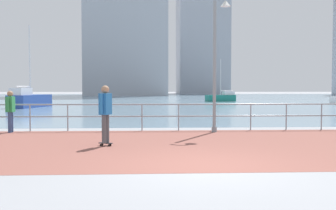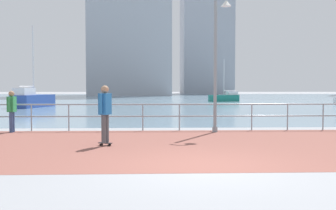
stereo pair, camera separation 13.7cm
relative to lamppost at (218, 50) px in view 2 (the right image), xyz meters
name	(u,v)px [view 2 (the right image)]	position (x,y,z in m)	size (l,w,h in m)	color
ground	(161,101)	(-1.36, 34.03, -3.00)	(220.00, 220.00, 0.00)	gray
brick_paving	(188,145)	(-1.36, -2.95, -3.00)	(28.00, 7.37, 0.01)	brown
harbor_water	(160,98)	(-1.36, 45.73, -3.00)	(180.00, 88.00, 0.00)	#6B899E
waterfront_railing	(179,112)	(-1.36, 0.73, -2.28)	(25.25, 0.06, 1.04)	#8C99A3
lamppost	(218,50)	(0.00, 0.00, 0.00)	(0.58, 0.73, 5.42)	gray
skateboarder	(105,110)	(-3.72, -3.07, -1.98)	(0.41, 0.54, 1.70)	black
bystander	(12,108)	(-7.56, 0.38, -2.11)	(0.25, 0.55, 1.53)	#384C7A
sailboat_white	(33,100)	(-12.51, 18.72, -2.34)	(2.50, 5.11, 6.89)	#284799
sailboat_ivory	(225,97)	(6.30, 32.07, -2.51)	(3.81, 2.18, 5.12)	#197266
tower_steel	(205,42)	(12.25, 92.94, 11.56)	(13.23, 16.51, 30.77)	#A3A8B2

